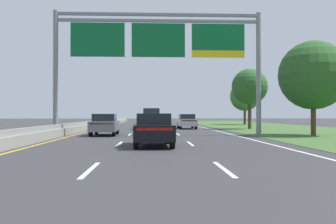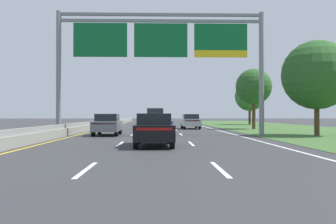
{
  "view_description": "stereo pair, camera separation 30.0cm",
  "coord_description": "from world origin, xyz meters",
  "views": [
    {
      "loc": [
        -0.15,
        0.3,
        1.52
      ],
      "look_at": [
        0.57,
        16.97,
        1.64
      ],
      "focal_mm": 39.4,
      "sensor_mm": 36.0,
      "label": 1
    },
    {
      "loc": [
        0.15,
        0.29,
        1.52
      ],
      "look_at": [
        0.57,
        16.97,
        1.64
      ],
      "focal_mm": 39.4,
      "sensor_mm": 36.0,
      "label": 2
    }
  ],
  "objects": [
    {
      "name": "lane_striping",
      "position": [
        0.0,
        34.54,
        0.0
      ],
      "size": [
        11.96,
        106.0,
        0.01
      ],
      "color": "white",
      "rests_on": "ground"
    },
    {
      "name": "roadside_tree_distant",
      "position": [
        13.82,
        55.24,
        4.26
      ],
      "size": [
        4.39,
        4.39,
        6.47
      ],
      "color": "#4C3823",
      "rests_on": "ground"
    },
    {
      "name": "roadside_tree_mid",
      "position": [
        11.48,
        26.38,
        4.36
      ],
      "size": [
        4.96,
        4.96,
        6.85
      ],
      "color": "#4C3823",
      "rests_on": "ground"
    },
    {
      "name": "grass_verge_right",
      "position": [
        13.95,
        35.0,
        0.01
      ],
      "size": [
        14.0,
        110.0,
        0.02
      ],
      "primitive_type": "cube",
      "color": "#3D602D",
      "rests_on": "ground"
    },
    {
      "name": "overhead_sign_gantry",
      "position": [
        0.3,
        26.85,
        6.43
      ],
      "size": [
        15.06,
        0.42,
        8.99
      ],
      "color": "gray",
      "rests_on": "ground"
    },
    {
      "name": "median_barrier_concrete",
      "position": [
        -6.6,
        35.0,
        0.35
      ],
      "size": [
        0.6,
        110.0,
        0.85
      ],
      "color": "gray",
      "rests_on": "ground"
    },
    {
      "name": "car_grey_left_lane_sedan",
      "position": [
        -3.62,
        27.45,
        0.82
      ],
      "size": [
        1.89,
        4.43,
        1.57
      ],
      "rotation": [
        0.0,
        0.0,
        1.59
      ],
      "color": "slate",
      "rests_on": "ground"
    },
    {
      "name": "car_blue_centre_lane_sedan",
      "position": [
        0.22,
        28.07,
        0.82
      ],
      "size": [
        1.84,
        4.41,
        1.57
      ],
      "rotation": [
        0.0,
        0.0,
        1.58
      ],
      "color": "navy",
      "rests_on": "ground"
    },
    {
      "name": "pickup_truck_white",
      "position": [
        -0.22,
        39.41,
        1.07
      ],
      "size": [
        2.1,
        5.44,
        2.2
      ],
      "rotation": [
        0.0,
        0.0,
        1.55
      ],
      "color": "silver",
      "rests_on": "ground"
    },
    {
      "name": "car_silver_right_lane_sedan",
      "position": [
        3.56,
        39.64,
        0.82
      ],
      "size": [
        1.89,
        4.43,
        1.57
      ],
      "rotation": [
        0.0,
        0.0,
        1.59
      ],
      "color": "#B2B5BA",
      "rests_on": "ground"
    },
    {
      "name": "ground_plane",
      "position": [
        0.0,
        35.0,
        0.0
      ],
      "size": [
        220.0,
        220.0,
        0.0
      ],
      "primitive_type": "plane",
      "color": "#333335"
    },
    {
      "name": "car_black_centre_lane_sedan",
      "position": [
        -0.09,
        18.07,
        0.82
      ],
      "size": [
        1.92,
        4.44,
        1.57
      ],
      "rotation": [
        0.0,
        0.0,
        1.59
      ],
      "color": "black",
      "rests_on": "ground"
    },
    {
      "name": "roadside_tree_far",
      "position": [
        10.1,
        38.57,
        4.44
      ],
      "size": [
        3.75,
        3.75,
        6.34
      ],
      "color": "#4C3823",
      "rests_on": "ground"
    }
  ]
}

